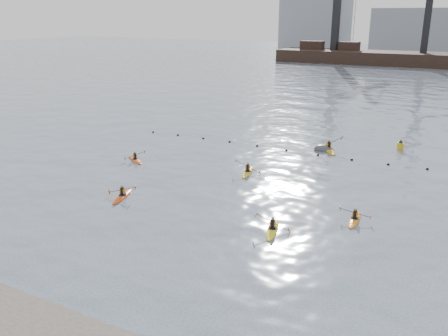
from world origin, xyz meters
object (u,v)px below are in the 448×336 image
at_px(kayaker_4, 355,219).
at_px(mooring_buoy, 324,150).
at_px(kayaker_2, 135,160).
at_px(nav_buoy, 400,146).
at_px(kayaker_1, 273,229).
at_px(kayaker_0, 123,196).
at_px(kayaker_5, 328,149).
at_px(kayaker_3, 248,172).

relative_size(kayaker_4, mooring_buoy, 1.46).
distance_m(kayaker_2, nav_buoy, 24.08).
distance_m(kayaker_1, kayaker_4, 5.30).
relative_size(kayaker_0, kayaker_2, 1.15).
distance_m(kayaker_0, mooring_buoy, 19.98).
height_order(kayaker_2, nav_buoy, nav_buoy).
bearing_deg(kayaker_5, kayaker_1, -116.23).
xyz_separation_m(kayaker_1, kayaker_3, (-5.71, 8.81, 0.00)).
relative_size(kayaker_1, nav_buoy, 2.71).
bearing_deg(kayaker_4, mooring_buoy, -70.12).
height_order(kayaker_3, nav_buoy, kayaker_3).
bearing_deg(kayaker_4, kayaker_0, 10.05).
bearing_deg(kayaker_0, kayaker_1, -16.59).
bearing_deg(kayaker_4, kayaker_1, 40.29).
xyz_separation_m(kayaker_1, nav_buoy, (3.82, 21.51, 0.25)).
bearing_deg(mooring_buoy, kayaker_0, -116.01).
distance_m(kayaker_4, nav_buoy, 17.86).
relative_size(kayaker_0, kayaker_4, 1.08).
bearing_deg(kayaker_0, kayaker_4, -2.64).
relative_size(kayaker_3, kayaker_4, 1.08).
relative_size(kayaker_0, nav_buoy, 2.75).
bearing_deg(kayaker_5, kayaker_4, -100.61).
height_order(kayaker_0, mooring_buoy, kayaker_0).
bearing_deg(kayaker_1, nav_buoy, 65.75).
relative_size(kayaker_3, mooring_buoy, 1.58).
bearing_deg(mooring_buoy, nav_buoy, 29.09).
distance_m(kayaker_0, kayaker_3, 10.20).
bearing_deg(nav_buoy, kayaker_2, -143.99).
xyz_separation_m(kayaker_0, mooring_buoy, (8.76, 17.96, -0.09)).
bearing_deg(kayaker_2, nav_buoy, -21.57).
bearing_deg(kayaker_3, kayaker_0, -133.18).
relative_size(kayaker_1, kayaker_3, 0.98).
relative_size(kayaker_4, kayaker_5, 0.82).
bearing_deg(kayaker_2, kayaker_5, -19.26).
relative_size(kayaker_1, kayaker_4, 1.06).
bearing_deg(kayaker_4, kayaker_3, -31.55).
xyz_separation_m(kayaker_0, kayaker_2, (-4.58, 7.22, -0.01)).
bearing_deg(kayaker_1, kayaker_4, 29.32).
height_order(kayaker_2, kayaker_3, kayaker_3).
bearing_deg(kayaker_2, kayaker_0, -115.19).
distance_m(kayaker_0, nav_buoy, 26.06).
height_order(kayaker_0, kayaker_1, kayaker_1).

